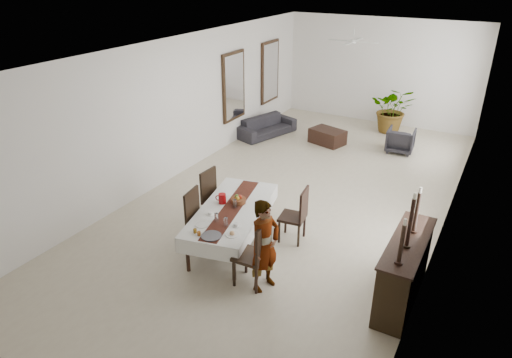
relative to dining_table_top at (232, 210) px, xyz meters
name	(u,v)px	position (x,y,z in m)	size (l,w,h in m)	color
floor	(297,197)	(0.28, 2.20, -0.66)	(6.00, 12.00, 0.00)	beige
ceiling	(303,47)	(0.28, 2.20, 2.54)	(6.00, 12.00, 0.02)	white
wall_back	(381,72)	(0.28, 8.20, 0.94)	(6.00, 0.02, 3.20)	white
wall_front	(52,297)	(0.28, -3.80, 0.94)	(6.00, 0.02, 3.20)	white
wall_left	(182,106)	(-2.72, 2.20, 0.94)	(0.02, 12.00, 3.20)	white
wall_right	(456,155)	(3.28, 2.20, 0.94)	(0.02, 12.00, 3.20)	white
dining_table_top	(232,210)	(0.00, 0.00, 0.00)	(0.91, 2.20, 0.05)	black
table_leg_fl	(188,255)	(-0.17, -1.10, -0.34)	(0.06, 0.06, 0.64)	black
table_leg_fr	(234,263)	(0.62, -0.93, -0.34)	(0.06, 0.06, 0.64)	black
table_leg_bl	(231,198)	(-0.62, 0.93, -0.34)	(0.06, 0.06, 0.64)	black
table_leg_br	(269,203)	(0.17, 1.10, -0.34)	(0.06, 0.06, 0.64)	black
tablecloth_top	(232,209)	(0.00, 0.00, 0.03)	(1.08, 2.36, 0.01)	silver
tablecloth_drape_left	(204,211)	(-0.52, -0.12, -0.11)	(0.01, 2.36, 0.27)	white
tablecloth_drape_right	(261,219)	(0.52, 0.12, -0.11)	(0.01, 2.36, 0.27)	white
tablecloth_drape_near	(207,251)	(0.25, -1.15, -0.11)	(1.08, 0.01, 0.27)	white
tablecloth_drape_far	(252,187)	(-0.25, 1.15, -0.11)	(1.08, 0.01, 0.27)	white
table_runner	(232,208)	(0.00, 0.00, 0.03)	(0.32, 2.29, 0.00)	#572418
red_pitcher	(222,199)	(-0.25, 0.08, 0.12)	(0.14, 0.14, 0.18)	#990B0D
pitcher_handle	(218,198)	(-0.33, 0.07, 0.12)	(0.11, 0.11, 0.02)	maroon
wine_glass_near	(226,222)	(0.24, -0.56, 0.11)	(0.06, 0.06, 0.16)	white
wine_glass_mid	(216,217)	(0.02, -0.51, 0.11)	(0.06, 0.06, 0.16)	white
wine_glass_far	(235,204)	(0.03, 0.05, 0.11)	(0.06, 0.06, 0.16)	white
teacup_right	(236,225)	(0.39, -0.48, 0.06)	(0.08, 0.08, 0.05)	silver
saucer_right	(236,226)	(0.39, -0.48, 0.04)	(0.14, 0.14, 0.01)	silver
teacup_left	(210,213)	(-0.20, -0.37, 0.06)	(0.08, 0.08, 0.05)	white
saucer_left	(211,214)	(-0.20, -0.37, 0.04)	(0.14, 0.14, 0.01)	white
plate_near_right	(232,235)	(0.47, -0.74, 0.04)	(0.22, 0.22, 0.01)	silver
bread_near_right	(232,233)	(0.47, -0.74, 0.06)	(0.08, 0.08, 0.08)	tan
plate_near_left	(202,225)	(-0.12, -0.73, 0.04)	(0.22, 0.22, 0.01)	silver
plate_far_left	(226,193)	(-0.39, 0.43, 0.04)	(0.22, 0.22, 0.01)	white
serving_tray	(211,236)	(0.21, -0.94, 0.04)	(0.33, 0.33, 0.02)	#46454B
jam_jar_a	(199,233)	(0.02, -1.01, 0.07)	(0.06, 0.06, 0.07)	brown
jam_jar_b	(195,231)	(-0.08, -0.97, 0.07)	(0.06, 0.06, 0.07)	brown
fruit_basket	(238,201)	(0.00, 0.23, 0.08)	(0.27, 0.27, 0.09)	brown
fruit_red	(240,197)	(0.02, 0.26, 0.15)	(0.08, 0.08, 0.08)	#AA2311
fruit_green	(237,196)	(-0.05, 0.25, 0.15)	(0.07, 0.07, 0.07)	#4D7E25
fruit_yellow	(237,198)	(0.01, 0.19, 0.15)	(0.08, 0.08, 0.08)	gold
chair_right_near_seat	(251,256)	(0.89, -0.86, -0.16)	(0.48, 0.48, 0.05)	black
chair_right_near_leg_fl	(256,281)	(1.09, -1.05, -0.43)	(0.05, 0.05, 0.47)	black
chair_right_near_leg_fr	(268,267)	(1.08, -0.66, -0.43)	(0.05, 0.05, 0.47)	black
chair_right_near_leg_bl	(234,273)	(0.70, -1.06, -0.43)	(0.05, 0.05, 0.47)	black
chair_right_near_leg_br	(246,260)	(0.69, -0.67, -0.43)	(0.05, 0.05, 0.47)	black
chair_right_near_back	(263,242)	(1.11, -0.85, 0.17)	(0.48, 0.04, 0.61)	black
chair_right_far_seat	(292,217)	(0.91, 0.60, -0.19)	(0.45, 0.45, 0.05)	black
chair_right_far_leg_fl	(298,236)	(1.12, 0.44, -0.44)	(0.04, 0.04, 0.44)	black
chair_right_far_leg_fr	(304,226)	(1.07, 0.81, -0.44)	(0.04, 0.04, 0.44)	black
chair_right_far_leg_bl	(279,232)	(0.76, 0.40, -0.44)	(0.04, 0.04, 0.44)	black
chair_right_far_leg_br	(286,222)	(0.71, 0.76, -0.44)	(0.04, 0.04, 0.44)	black
chair_right_far_back	(304,204)	(1.11, 0.63, 0.11)	(0.45, 0.04, 0.57)	black
chair_left_near_seat	(204,224)	(-0.33, -0.41, -0.17)	(0.47, 0.47, 0.05)	black
chair_left_near_leg_fl	(200,229)	(-0.55, -0.24, -0.43)	(0.05, 0.05, 0.46)	black
chair_left_near_leg_fr	(189,240)	(-0.50, -0.62, -0.43)	(0.05, 0.05, 0.46)	black
chair_left_near_leg_bl	(219,233)	(-0.17, -0.19, -0.43)	(0.05, 0.05, 0.46)	black
chair_left_near_leg_br	(209,244)	(-0.12, -0.57, -0.43)	(0.05, 0.05, 0.46)	black
chair_left_near_back	(192,206)	(-0.54, -0.44, 0.15)	(0.47, 0.04, 0.60)	black
chair_left_far_seat	(218,202)	(-0.57, 0.40, -0.17)	(0.47, 0.47, 0.05)	black
chair_left_far_leg_fl	(216,207)	(-0.76, 0.61, -0.43)	(0.05, 0.05, 0.46)	black
chair_left_far_leg_fr	(204,215)	(-0.78, 0.22, -0.43)	(0.05, 0.05, 0.46)	black
chair_left_far_leg_bl	(232,212)	(-0.37, 0.59, -0.43)	(0.05, 0.05, 0.46)	black
chair_left_far_leg_br	(220,220)	(-0.39, 0.20, -0.43)	(0.05, 0.05, 0.46)	black
chair_left_far_back	(208,184)	(-0.79, 0.42, 0.14)	(0.47, 0.04, 0.60)	black
woman	(265,246)	(1.12, -0.84, 0.10)	(0.55, 0.36, 1.52)	gray
sideboard_body	(404,272)	(3.06, -0.09, -0.16)	(0.45, 1.68, 1.01)	black
sideboard_top	(409,242)	(3.06, -0.09, 0.36)	(0.49, 1.74, 0.03)	black
candlestick_near_base	(399,262)	(3.06, -0.70, 0.39)	(0.11, 0.11, 0.03)	black
candlestick_near_shaft	(402,244)	(3.06, -0.70, 0.69)	(0.06, 0.06, 0.56)	black
candlestick_near_candle	(405,222)	(3.06, -0.70, 1.01)	(0.04, 0.04, 0.09)	white
candlestick_mid_base	(406,246)	(3.06, -0.26, 0.39)	(0.11, 0.11, 0.03)	black
candlestick_mid_shaft	(410,223)	(3.06, -0.26, 0.77)	(0.06, 0.06, 0.73)	black
candlestick_mid_candle	(415,196)	(3.06, -0.26, 1.18)	(0.04, 0.04, 0.09)	white
candlestick_far_base	(413,231)	(3.06, 0.19, 0.39)	(0.11, 0.11, 0.03)	black
candlestick_far_shaft	(417,212)	(3.06, 0.19, 0.72)	(0.06, 0.06, 0.61)	black
candlestick_far_candle	(420,190)	(3.06, 0.19, 1.07)	(0.04, 0.04, 0.09)	beige
sofa	(267,126)	(-2.16, 5.36, -0.39)	(1.85, 0.72, 0.54)	#2B282E
armchair	(400,140)	(1.59, 5.96, -0.34)	(0.69, 0.71, 0.65)	#2C292F
coffee_table	(327,137)	(-0.34, 5.57, -0.46)	(0.92, 0.62, 0.41)	black
potted_plant	(393,109)	(0.96, 7.45, 0.03)	(1.25, 1.09, 1.39)	#204F1F
mirror_frame_near	(234,86)	(-2.68, 4.40, 0.94)	(0.06, 1.05, 1.85)	black
mirror_glass_near	(235,87)	(-2.65, 4.40, 0.94)	(0.01, 0.90, 1.70)	white
mirror_frame_far	(270,72)	(-2.68, 6.50, 0.94)	(0.06, 1.05, 1.85)	black
mirror_glass_far	(271,72)	(-2.65, 6.50, 0.94)	(0.01, 0.90, 1.70)	white
fan_rod	(354,33)	(0.28, 5.20, 2.44)	(0.04, 0.04, 0.20)	silver
fan_hub	(353,41)	(0.28, 5.20, 2.24)	(0.16, 0.16, 0.08)	white
fan_blade_n	(357,39)	(0.28, 5.55, 2.24)	(0.10, 0.55, 0.01)	silver
fan_blade_s	(348,43)	(0.28, 4.85, 2.24)	(0.10, 0.55, 0.01)	silver
fan_blade_e	(367,42)	(0.63, 5.20, 2.24)	(0.55, 0.10, 0.01)	white
fan_blade_w	(339,40)	(-0.07, 5.20, 2.24)	(0.55, 0.10, 0.01)	silver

